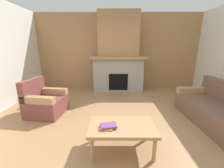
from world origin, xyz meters
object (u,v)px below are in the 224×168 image
at_px(armchair, 45,102).
at_px(coffee_table, 122,128).
at_px(fireplace, 118,58).
at_px(couch, 218,111).

height_order(armchair, coffee_table, armchair).
relative_size(fireplace, coffee_table, 2.70).
bearing_deg(couch, coffee_table, -158.71).
xyz_separation_m(couch, armchair, (-3.81, 0.43, 0.01)).
xyz_separation_m(fireplace, armchair, (-1.81, -1.97, -0.87)).
bearing_deg(coffee_table, armchair, 145.23).
bearing_deg(couch, armchair, 173.56).
xyz_separation_m(couch, coffee_table, (-2.04, -0.80, 0.09)).
bearing_deg(armchair, couch, -6.44).
relative_size(couch, armchair, 2.17).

